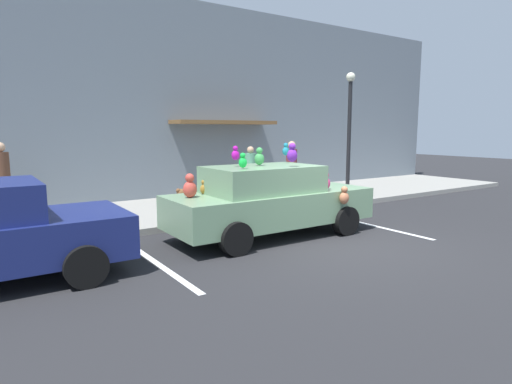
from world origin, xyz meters
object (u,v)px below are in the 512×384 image
plush_covered_car (269,200)px  teddy_bear_on_sidewalk (182,204)px  street_lamp_post (349,122)px  pedestrian_near_shopfront (251,176)px  pedestrian_by_lamp (3,183)px  pedestrian_walking_past (291,173)px

plush_covered_car → teddy_bear_on_sidewalk: 2.53m
street_lamp_post → pedestrian_near_shopfront: street_lamp_post is taller
pedestrian_by_lamp → teddy_bear_on_sidewalk: bearing=-31.6°
plush_covered_car → pedestrian_by_lamp: plush_covered_car is taller
plush_covered_car → teddy_bear_on_sidewalk: size_ratio=6.25×
plush_covered_car → pedestrian_by_lamp: 6.53m
street_lamp_post → pedestrian_near_shopfront: bearing=156.7°
plush_covered_car → pedestrian_by_lamp: (-4.68, 4.56, 0.22)m
teddy_bear_on_sidewalk → pedestrian_near_shopfront: (2.69, 1.00, 0.44)m
plush_covered_car → pedestrian_walking_past: (2.78, 2.73, 0.21)m
street_lamp_post → pedestrian_walking_past: street_lamp_post is taller
teddy_bear_on_sidewalk → pedestrian_by_lamp: bearing=148.4°
teddy_bear_on_sidewalk → pedestrian_walking_past: (3.79, 0.43, 0.52)m
street_lamp_post → pedestrian_walking_past: (-1.74, 0.65, -1.52)m
pedestrian_walking_past → plush_covered_car: bearing=-135.6°
pedestrian_by_lamp → pedestrian_near_shopfront: bearing=-11.2°
plush_covered_car → pedestrian_walking_past: 3.90m
street_lamp_post → pedestrian_by_lamp: bearing=164.9°
plush_covered_car → pedestrian_near_shopfront: size_ratio=2.73×
plush_covered_car → pedestrian_near_shopfront: plush_covered_car is taller
plush_covered_car → pedestrian_by_lamp: bearing=135.7°
teddy_bear_on_sidewalk → pedestrian_near_shopfront: 2.90m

